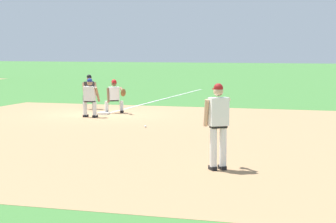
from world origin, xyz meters
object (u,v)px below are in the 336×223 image
at_px(first_base_bag, 104,113).
at_px(pitcher, 218,121).
at_px(baserunner, 90,96).
at_px(umpire, 89,90).
at_px(baseball, 145,126).
at_px(first_baseman, 115,95).

distance_m(first_base_bag, pitcher, 12.01).
xyz_separation_m(baserunner, umpire, (2.98, 1.35, 0.00)).
relative_size(first_base_bag, baserunner, 0.26).
distance_m(baseball, first_baseman, 4.87).
bearing_deg(baseball, umpire, 39.23).
relative_size(pitcher, first_baseman, 1.39).
bearing_deg(baserunner, baseball, -127.78).
height_order(pitcher, first_baseman, pitcher).
bearing_deg(umpire, baseball, -140.77).
height_order(baseball, pitcher, pitcher).
bearing_deg(first_baseman, umpire, 52.60).
xyz_separation_m(first_base_bag, first_baseman, (0.62, -0.22, 0.69)).
height_order(baseball, first_baseman, first_baseman).
bearing_deg(pitcher, first_baseman, 31.88).
bearing_deg(baseball, first_baseman, 33.49).
distance_m(first_base_bag, first_baseman, 0.95).
bearing_deg(baserunner, pitcher, -142.09).
bearing_deg(pitcher, umpire, 34.83).
xyz_separation_m(first_baseman, baserunner, (-1.72, 0.31, 0.06)).
xyz_separation_m(pitcher, first_baseman, (10.50, 6.53, -0.33)).
xyz_separation_m(first_base_bag, baserunner, (-1.09, 0.09, 0.75)).
bearing_deg(umpire, first_base_bag, -142.79).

